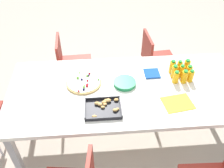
{
  "coord_description": "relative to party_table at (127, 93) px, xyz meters",
  "views": [
    {
      "loc": [
        0.28,
        1.71,
        2.34
      ],
      "look_at": [
        0.14,
        -0.05,
        0.77
      ],
      "focal_mm": 39.6,
      "sensor_mm": 36.0,
      "label": 1
    }
  ],
  "objects": [
    {
      "name": "plate_stack",
      "position": [
        0.01,
        -0.06,
        0.08
      ],
      "size": [
        0.22,
        0.22,
        0.03
      ],
      "color": "#1E8C4C",
      "rests_on": "party_table"
    },
    {
      "name": "napkin_stack",
      "position": [
        -0.28,
        -0.19,
        0.07
      ],
      "size": [
        0.15,
        0.15,
        0.02
      ],
      "primitive_type": "cube",
      "color": "#194CA5",
      "rests_on": "party_table"
    },
    {
      "name": "juice_bottle_8",
      "position": [
        -0.48,
        -0.05,
        0.12
      ],
      "size": [
        0.06,
        0.06,
        0.13
      ],
      "color": "#F9AC14",
      "rests_on": "party_table"
    },
    {
      "name": "paper_folder",
      "position": [
        -0.43,
        0.23,
        0.06
      ],
      "size": [
        0.29,
        0.24,
        0.01
      ],
      "primitive_type": "cube",
      "rotation": [
        0.0,
        0.0,
        0.15
      ],
      "color": "yellow",
      "rests_on": "party_table"
    },
    {
      "name": "juice_bottle_7",
      "position": [
        -0.56,
        -0.05,
        0.13
      ],
      "size": [
        0.06,
        0.06,
        0.14
      ],
      "color": "#F9AD14",
      "rests_on": "party_table"
    },
    {
      "name": "juice_bottle_6",
      "position": [
        -0.63,
        -0.06,
        0.12
      ],
      "size": [
        0.05,
        0.05,
        0.13
      ],
      "color": "#F9AE14",
      "rests_on": "party_table"
    },
    {
      "name": "juice_bottle_1",
      "position": [
        -0.56,
        -0.21,
        0.12
      ],
      "size": [
        0.05,
        0.05,
        0.14
      ],
      "color": "#FAAE14",
      "rests_on": "party_table"
    },
    {
      "name": "party_table",
      "position": [
        0.0,
        0.0,
        0.0
      ],
      "size": [
        2.25,
        1.0,
        0.75
      ],
      "color": "silver",
      "rests_on": "ground_plane"
    },
    {
      "name": "chair_near_right",
      "position": [
        0.6,
        -0.81,
        -0.2
      ],
      "size": [
        0.42,
        0.42,
        0.83
      ],
      "rotation": [
        0.0,
        0.0,
        1.62
      ],
      "color": "maroon",
      "rests_on": "ground_plane"
    },
    {
      "name": "snack_tray",
      "position": [
        0.23,
        0.24,
        0.07
      ],
      "size": [
        0.32,
        0.25,
        0.04
      ],
      "color": "black",
      "rests_on": "party_table"
    },
    {
      "name": "juice_bottle_4",
      "position": [
        -0.56,
        -0.13,
        0.12
      ],
      "size": [
        0.05,
        0.05,
        0.14
      ],
      "color": "#F9AD14",
      "rests_on": "party_table"
    },
    {
      "name": "chair_near_left",
      "position": [
        -0.47,
        -0.81,
        -0.2
      ],
      "size": [
        0.43,
        0.43,
        0.83
      ],
      "rotation": [
        0.0,
        0.0,
        1.65
      ],
      "color": "maroon",
      "rests_on": "ground_plane"
    },
    {
      "name": "juice_bottle_2",
      "position": [
        -0.48,
        -0.21,
        0.13
      ],
      "size": [
        0.06,
        0.06,
        0.14
      ],
      "color": "#FAAD14",
      "rests_on": "party_table"
    },
    {
      "name": "juice_bottle_0",
      "position": [
        -0.63,
        -0.21,
        0.13
      ],
      "size": [
        0.06,
        0.06,
        0.15
      ],
      "color": "#F9AD14",
      "rests_on": "party_table"
    },
    {
      "name": "juice_bottle_3",
      "position": [
        -0.63,
        -0.13,
        0.12
      ],
      "size": [
        0.06,
        0.06,
        0.14
      ],
      "color": "#FAAB14",
      "rests_on": "party_table"
    },
    {
      "name": "juice_bottle_5",
      "position": [
        -0.48,
        -0.13,
        0.13
      ],
      "size": [
        0.06,
        0.06,
        0.14
      ],
      "color": "#FAAB14",
      "rests_on": "party_table"
    },
    {
      "name": "ground_plane",
      "position": [
        0.0,
        0.0,
        -0.7
      ],
      "size": [
        12.0,
        12.0,
        0.0
      ],
      "primitive_type": "plane",
      "color": "#B2A899"
    },
    {
      "name": "fruit_pizza",
      "position": [
        0.41,
        -0.11,
        0.07
      ],
      "size": [
        0.34,
        0.34,
        0.05
      ],
      "color": "tan",
      "rests_on": "party_table"
    }
  ]
}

